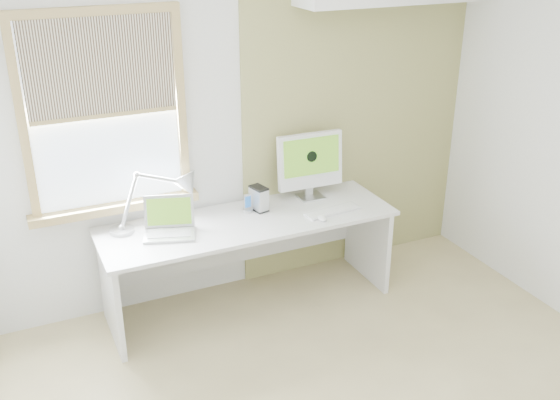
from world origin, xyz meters
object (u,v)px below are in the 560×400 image
desk_lamp (176,191)px  external_drive (259,199)px  desk (246,239)px  laptop (169,224)px  imac (310,162)px

desk_lamp → external_drive: 0.63m
desk → laptop: (-0.58, -0.03, 0.26)m
imac → desk: bearing=-167.4°
desk_lamp → desk: bearing=-19.1°
desk → desk_lamp: 0.65m
laptop → imac: (1.19, 0.16, 0.23)m
external_drive → imac: imac is taller
desk → imac: imac is taller
desk_lamp → laptop: size_ratio=1.83×
external_drive → imac: (0.47, 0.07, 0.20)m
imac → desk_lamp: bearing=178.4°
desk_lamp → laptop: (-0.11, -0.19, -0.16)m
external_drive → desk_lamp: bearing=170.5°
desk → laptop: 0.64m
external_drive → laptop: bearing=-173.1°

